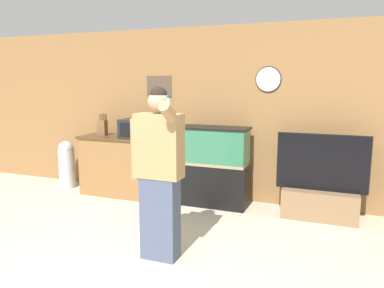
# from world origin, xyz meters

# --- Properties ---
(wall_back_paneled) EXTENTS (10.00, 0.08, 2.60)m
(wall_back_paneled) POSITION_xyz_m (0.00, 2.96, 1.30)
(wall_back_paneled) COLOR olive
(wall_back_paneled) RESTS_ON ground_plane
(counter_island) EXTENTS (1.50, 0.54, 0.94)m
(counter_island) POSITION_xyz_m (-1.38, 2.53, 0.47)
(counter_island) COLOR brown
(counter_island) RESTS_ON ground_plane
(microwave) EXTENTS (0.45, 0.38, 0.28)m
(microwave) POSITION_xyz_m (-1.19, 2.52, 1.08)
(microwave) COLOR black
(microwave) RESTS_ON counter_island
(knife_block) EXTENTS (0.14, 0.10, 0.35)m
(knife_block) POSITION_xyz_m (-1.81, 2.54, 1.07)
(knife_block) COLOR brown
(knife_block) RESTS_ON counter_island
(aquarium_on_stand) EXTENTS (1.00, 0.44, 1.15)m
(aquarium_on_stand) POSITION_xyz_m (0.05, 2.59, 0.58)
(aquarium_on_stand) COLOR black
(aquarium_on_stand) RESTS_ON ground_plane
(tv_on_stand) EXTENTS (1.16, 0.40, 1.13)m
(tv_on_stand) POSITION_xyz_m (1.52, 2.56, 0.33)
(tv_on_stand) COLOR brown
(tv_on_stand) RESTS_ON ground_plane
(person_standing) EXTENTS (0.55, 0.42, 1.75)m
(person_standing) POSITION_xyz_m (0.05, 0.78, 0.91)
(person_standing) COLOR #424C66
(person_standing) RESTS_ON ground_plane
(trash_bin) EXTENTS (0.27, 0.27, 0.80)m
(trash_bin) POSITION_xyz_m (-2.58, 2.56, 0.41)
(trash_bin) COLOR #B7B7BC
(trash_bin) RESTS_ON ground_plane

